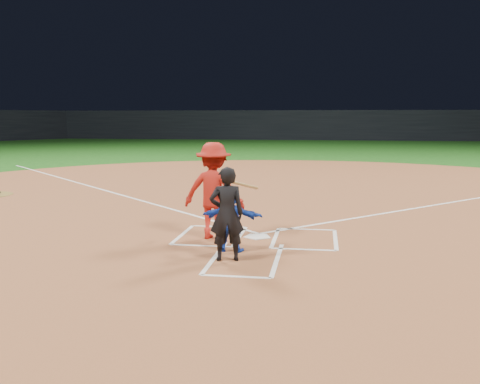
# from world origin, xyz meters

# --- Properties ---
(ground) EXTENTS (120.00, 120.00, 0.00)m
(ground) POSITION_xyz_m (0.00, 0.00, 0.00)
(ground) COLOR #154912
(ground) RESTS_ON ground
(home_plate_dirt) EXTENTS (28.00, 28.00, 0.01)m
(home_plate_dirt) POSITION_xyz_m (0.00, 6.00, 0.01)
(home_plate_dirt) COLOR brown
(home_plate_dirt) RESTS_ON ground
(stadium_wall_far) EXTENTS (80.00, 1.20, 3.20)m
(stadium_wall_far) POSITION_xyz_m (0.00, 48.00, 1.60)
(stadium_wall_far) COLOR black
(stadium_wall_far) RESTS_ON ground
(home_plate) EXTENTS (0.60, 0.60, 0.02)m
(home_plate) POSITION_xyz_m (0.00, 0.00, 0.02)
(home_plate) COLOR white
(home_plate) RESTS_ON home_plate_dirt
(catcher) EXTENTS (1.15, 0.41, 1.22)m
(catcher) POSITION_xyz_m (-0.34, -1.24, 0.62)
(catcher) COLOR #163AB3
(catcher) RESTS_ON home_plate_dirt
(umpire) EXTENTS (0.67, 0.52, 1.62)m
(umpire) POSITION_xyz_m (-0.31, -1.86, 0.82)
(umpire) COLOR black
(umpire) RESTS_ON home_plate_dirt
(chalk_markings) EXTENTS (28.35, 17.32, 0.01)m
(chalk_markings) POSITION_xyz_m (0.00, 5.29, 0.01)
(chalk_markings) COLOR white
(chalk_markings) RESTS_ON home_plate_dirt
(batter_at_plate) EXTENTS (1.56, 0.92, 1.95)m
(batter_at_plate) POSITION_xyz_m (-0.86, -0.23, 0.99)
(batter_at_plate) COLOR #A91B12
(batter_at_plate) RESTS_ON home_plate_dirt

